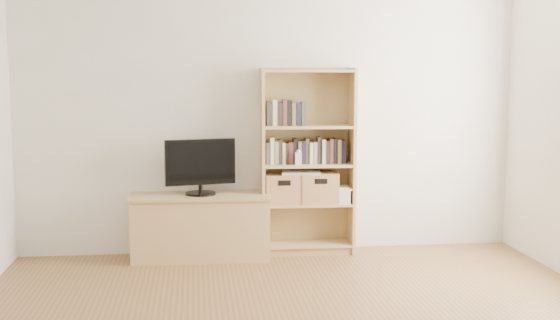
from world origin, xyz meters
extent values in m
cube|color=silver|center=(0.00, 2.50, 1.30)|extent=(4.50, 0.02, 2.60)
cube|color=silver|center=(0.00, -2.50, 1.30)|extent=(4.50, 0.02, 2.60)
cube|color=tan|center=(-0.63, 2.28, 0.27)|extent=(1.20, 0.48, 0.54)
cube|color=tan|center=(0.32, 2.35, 0.83)|extent=(0.84, 0.32, 1.66)
cube|color=black|center=(-0.63, 2.28, 0.81)|extent=(0.61, 0.16, 0.48)
cube|color=#4A4640|center=(0.32, 2.37, 0.92)|extent=(0.78, 0.21, 0.21)
cube|color=#4A4640|center=(0.14, 2.38, 1.26)|extent=(0.41, 0.16, 0.21)
cube|color=white|center=(0.23, 2.26, 0.87)|extent=(0.06, 0.05, 0.11)
cube|color=#AF774F|center=(0.10, 2.35, 0.59)|extent=(0.32, 0.27, 0.26)
cube|color=#AF774F|center=(0.42, 2.34, 0.60)|extent=(0.34, 0.28, 0.27)
cube|color=silver|center=(0.26, 2.34, 0.74)|extent=(0.37, 0.28, 0.03)
cube|color=silver|center=(0.61, 2.34, 0.52)|extent=(0.22, 0.29, 0.12)
camera|label=1|loc=(-0.68, -3.78, 1.63)|focal=45.00mm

